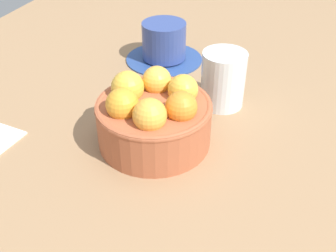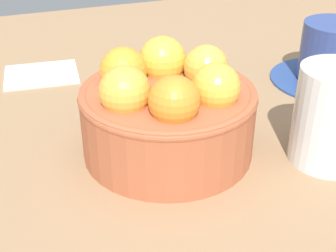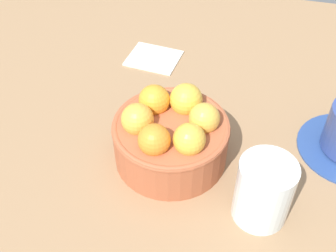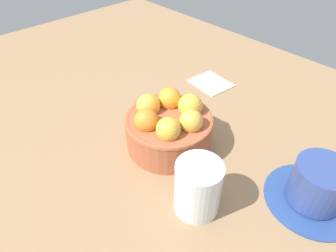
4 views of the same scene
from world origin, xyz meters
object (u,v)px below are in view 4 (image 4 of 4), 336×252
object	(u,v)px
terracotta_bowl	(169,126)
folded_napkin	(211,82)
water_glass	(198,188)
coffee_cup	(317,187)

from	to	relation	value
terracotta_bowl	folded_napkin	size ratio (longest dim) A/B	1.74
terracotta_bowl	water_glass	size ratio (longest dim) A/B	1.79
terracotta_bowl	water_glass	distance (cm)	14.99
water_glass	folded_napkin	world-z (taller)	water_glass
water_glass	folded_napkin	bearing A→B (deg)	-52.95
folded_napkin	terracotta_bowl	bearing A→B (deg)	111.32
coffee_cup	water_glass	world-z (taller)	water_glass
coffee_cup	folded_napkin	distance (cm)	37.58
water_glass	coffee_cup	bearing A→B (deg)	-129.34
water_glass	folded_napkin	distance (cm)	37.38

